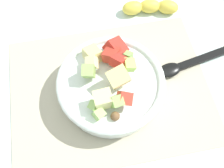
% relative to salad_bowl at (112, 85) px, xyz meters
% --- Properties ---
extents(ground_plane, '(2.40, 2.40, 0.00)m').
position_rel_salad_bowl_xyz_m(ground_plane, '(-0.00, 0.01, -0.04)').
color(ground_plane, silver).
extents(placemat, '(0.45, 0.34, 0.01)m').
position_rel_salad_bowl_xyz_m(placemat, '(-0.00, 0.01, -0.04)').
color(placemat, '#BCB299').
rests_on(placemat, ground_plane).
extents(salad_bowl, '(0.23, 0.23, 0.11)m').
position_rel_salad_bowl_xyz_m(salad_bowl, '(0.00, 0.00, 0.00)').
color(salad_bowl, white).
rests_on(salad_bowl, placemat).
extents(serving_spoon, '(0.24, 0.07, 0.01)m').
position_rel_salad_bowl_xyz_m(serving_spoon, '(0.19, 0.04, -0.03)').
color(serving_spoon, black).
rests_on(serving_spoon, placemat).
extents(banana_whole, '(0.15, 0.06, 0.04)m').
position_rel_salad_bowl_xyz_m(banana_whole, '(0.14, 0.22, -0.03)').
color(banana_whole, yellow).
rests_on(banana_whole, ground_plane).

